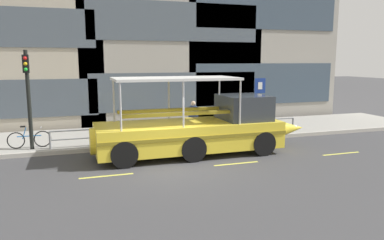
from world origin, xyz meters
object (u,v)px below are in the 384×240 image
at_px(parking_sign, 259,96).
at_px(leaned_bicycle, 29,139).
at_px(pedestrian_mid_left, 193,114).
at_px(duck_tour_boat, 201,129).
at_px(pedestrian_near_bow, 232,114).
at_px(traffic_light_pole, 28,90).

xyz_separation_m(parking_sign, leaned_bicycle, (-10.98, -0.21, -1.50)).
relative_size(parking_sign, pedestrian_mid_left, 1.63).
height_order(duck_tour_boat, pedestrian_mid_left, duck_tour_boat).
xyz_separation_m(pedestrian_near_bow, pedestrian_mid_left, (-1.95, 0.28, 0.03)).
bearing_deg(pedestrian_near_bow, traffic_light_pole, -176.91).
bearing_deg(pedestrian_near_bow, parking_sign, 1.65).
height_order(traffic_light_pole, parking_sign, traffic_light_pole).
distance_m(traffic_light_pole, parking_sign, 10.89).
height_order(traffic_light_pole, duck_tour_boat, traffic_light_pole).
bearing_deg(pedestrian_mid_left, parking_sign, -3.74).
relative_size(duck_tour_boat, pedestrian_near_bow, 5.69).
xyz_separation_m(traffic_light_pole, pedestrian_near_bow, (9.29, 0.50, -1.48)).
relative_size(traffic_light_pole, pedestrian_near_bow, 2.47).
relative_size(traffic_light_pole, pedestrian_mid_left, 2.41).
bearing_deg(leaned_bicycle, traffic_light_pole, -70.57).
distance_m(parking_sign, leaned_bicycle, 11.08).
xyz_separation_m(traffic_light_pole, parking_sign, (10.86, 0.55, -0.60)).
xyz_separation_m(parking_sign, duck_tour_boat, (-4.13, -2.70, -1.01)).
distance_m(traffic_light_pole, pedestrian_mid_left, 7.53).
bearing_deg(leaned_bicycle, pedestrian_near_bow, 1.00).
xyz_separation_m(traffic_light_pole, leaned_bicycle, (-0.12, 0.34, -2.10)).
xyz_separation_m(leaned_bicycle, duck_tour_boat, (6.85, -2.49, 0.48)).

